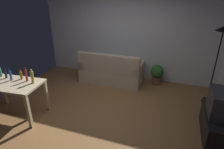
{
  "coord_description": "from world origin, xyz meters",
  "views": [
    {
      "loc": [
        1.39,
        -3.18,
        2.48
      ],
      "look_at": [
        0.1,
        0.5,
        0.75
      ],
      "focal_mm": 30.62,
      "sensor_mm": 36.0,
      "label": 1
    }
  ],
  "objects_px": {
    "torchiere_lamp": "(220,45)",
    "bottle_tall": "(0,72)",
    "desk": "(12,88)",
    "bottle_blue": "(11,75)",
    "bottle_red": "(26,75)",
    "potted_plant": "(157,73)",
    "couch": "(111,72)",
    "bottle_squat": "(32,77)",
    "bottle_dark": "(5,73)",
    "bottle_amber": "(21,75)",
    "tv": "(222,104)",
    "tv_stand": "(216,125)"
  },
  "relations": [
    {
      "from": "tv_stand",
      "to": "potted_plant",
      "type": "relative_size",
      "value": 1.93
    },
    {
      "from": "potted_plant",
      "to": "couch",
      "type": "bearing_deg",
      "value": -166.08
    },
    {
      "from": "couch",
      "to": "potted_plant",
      "type": "distance_m",
      "value": 1.3
    },
    {
      "from": "bottle_tall",
      "to": "bottle_squat",
      "type": "bearing_deg",
      "value": -2.59
    },
    {
      "from": "potted_plant",
      "to": "bottle_tall",
      "type": "xyz_separation_m",
      "value": [
        -3.1,
        -2.31,
        0.53
      ]
    },
    {
      "from": "torchiere_lamp",
      "to": "potted_plant",
      "type": "distance_m",
      "value": 1.79
    },
    {
      "from": "couch",
      "to": "tv",
      "type": "relative_size",
      "value": 2.91
    },
    {
      "from": "tv_stand",
      "to": "bottle_blue",
      "type": "distance_m",
      "value": 4.11
    },
    {
      "from": "desk",
      "to": "bottle_dark",
      "type": "height_order",
      "value": "bottle_dark"
    },
    {
      "from": "bottle_dark",
      "to": "bottle_red",
      "type": "relative_size",
      "value": 0.89
    },
    {
      "from": "couch",
      "to": "bottle_tall",
      "type": "distance_m",
      "value": 2.77
    },
    {
      "from": "torchiere_lamp",
      "to": "bottle_tall",
      "type": "bearing_deg",
      "value": -158.64
    },
    {
      "from": "tv_stand",
      "to": "desk",
      "type": "height_order",
      "value": "desk"
    },
    {
      "from": "bottle_dark",
      "to": "bottle_blue",
      "type": "height_order",
      "value": "bottle_dark"
    },
    {
      "from": "desk",
      "to": "torchiere_lamp",
      "type": "bearing_deg",
      "value": 20.88
    },
    {
      "from": "bottle_tall",
      "to": "bottle_squat",
      "type": "distance_m",
      "value": 0.9
    },
    {
      "from": "desk",
      "to": "tv_stand",
      "type": "bearing_deg",
      "value": 4.62
    },
    {
      "from": "torchiere_lamp",
      "to": "desk",
      "type": "height_order",
      "value": "torchiere_lamp"
    },
    {
      "from": "desk",
      "to": "bottle_blue",
      "type": "height_order",
      "value": "bottle_blue"
    },
    {
      "from": "bottle_tall",
      "to": "bottle_red",
      "type": "bearing_deg",
      "value": -0.7
    },
    {
      "from": "torchiere_lamp",
      "to": "bottle_red",
      "type": "bearing_deg",
      "value": -154.85
    },
    {
      "from": "tv",
      "to": "bottle_red",
      "type": "bearing_deg",
      "value": 97.51
    },
    {
      "from": "bottle_tall",
      "to": "bottle_red",
      "type": "distance_m",
      "value": 0.72
    },
    {
      "from": "tv",
      "to": "bottle_red",
      "type": "distance_m",
      "value": 3.72
    },
    {
      "from": "tv_stand",
      "to": "bottle_red",
      "type": "distance_m",
      "value": 3.77
    },
    {
      "from": "torchiere_lamp",
      "to": "bottle_blue",
      "type": "distance_m",
      "value": 4.44
    },
    {
      "from": "bottle_tall",
      "to": "bottle_blue",
      "type": "relative_size",
      "value": 0.94
    },
    {
      "from": "bottle_dark",
      "to": "bottle_blue",
      "type": "bearing_deg",
      "value": -14.85
    },
    {
      "from": "couch",
      "to": "bottle_tall",
      "type": "xyz_separation_m",
      "value": [
        -1.84,
        -1.99,
        0.55
      ]
    },
    {
      "from": "bottle_dark",
      "to": "bottle_amber",
      "type": "relative_size",
      "value": 1.31
    },
    {
      "from": "couch",
      "to": "torchiere_lamp",
      "type": "bearing_deg",
      "value": 173.92
    },
    {
      "from": "tv",
      "to": "bottle_tall",
      "type": "height_order",
      "value": "bottle_tall"
    },
    {
      "from": "tv",
      "to": "desk",
      "type": "distance_m",
      "value": 4.0
    },
    {
      "from": "bottle_dark",
      "to": "bottle_amber",
      "type": "xyz_separation_m",
      "value": [
        0.35,
        0.07,
        -0.03
      ]
    },
    {
      "from": "bottle_amber",
      "to": "bottle_red",
      "type": "height_order",
      "value": "bottle_red"
    },
    {
      "from": "couch",
      "to": "bottle_red",
      "type": "relative_size",
      "value": 5.93
    },
    {
      "from": "torchiere_lamp",
      "to": "bottle_blue",
      "type": "relative_size",
      "value": 7.45
    },
    {
      "from": "potted_plant",
      "to": "bottle_amber",
      "type": "relative_size",
      "value": 2.84
    },
    {
      "from": "bottle_amber",
      "to": "torchiere_lamp",
      "type": "bearing_deg",
      "value": 23.55
    },
    {
      "from": "bottle_amber",
      "to": "bottle_blue",
      "type": "bearing_deg",
      "value": -143.9
    },
    {
      "from": "potted_plant",
      "to": "bottle_red",
      "type": "height_order",
      "value": "bottle_red"
    },
    {
      "from": "couch",
      "to": "desk",
      "type": "distance_m",
      "value": 2.6
    },
    {
      "from": "desk",
      "to": "bottle_amber",
      "type": "distance_m",
      "value": 0.31
    },
    {
      "from": "torchiere_lamp",
      "to": "bottle_squat",
      "type": "relative_size",
      "value": 6.1
    },
    {
      "from": "desk",
      "to": "potted_plant",
      "type": "xyz_separation_m",
      "value": [
        2.64,
        2.49,
        -0.32
      ]
    },
    {
      "from": "couch",
      "to": "bottle_squat",
      "type": "relative_size",
      "value": 5.87
    },
    {
      "from": "tv_stand",
      "to": "bottle_dark",
      "type": "height_order",
      "value": "bottle_dark"
    },
    {
      "from": "torchiere_lamp",
      "to": "bottle_amber",
      "type": "relative_size",
      "value": 9.03
    },
    {
      "from": "desk",
      "to": "bottle_amber",
      "type": "relative_size",
      "value": 6.27
    },
    {
      "from": "torchiere_lamp",
      "to": "bottle_tall",
      "type": "relative_size",
      "value": 7.95
    }
  ]
}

